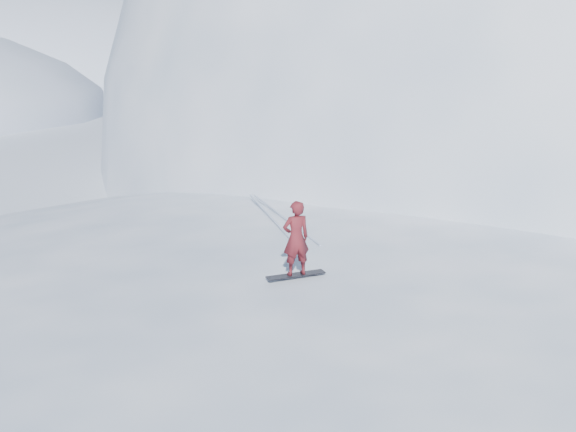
# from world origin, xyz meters

# --- Properties ---
(ground) EXTENTS (400.00, 400.00, 0.00)m
(ground) POSITION_xyz_m (0.00, 0.00, 0.00)
(ground) COLOR white
(ground) RESTS_ON ground
(near_ridge) EXTENTS (36.00, 28.00, 4.80)m
(near_ridge) POSITION_xyz_m (1.00, 3.00, 0.00)
(near_ridge) COLOR white
(near_ridge) RESTS_ON ground
(summit_peak) EXTENTS (60.00, 56.00, 56.00)m
(summit_peak) POSITION_xyz_m (22.00, 26.00, 0.00)
(summit_peak) COLOR white
(summit_peak) RESTS_ON ground
(peak_shoulder) EXTENTS (28.00, 24.00, 18.00)m
(peak_shoulder) POSITION_xyz_m (10.00, 20.00, 0.00)
(peak_shoulder) COLOR white
(peak_shoulder) RESTS_ON ground
(wind_bumps) EXTENTS (16.00, 14.40, 1.00)m
(wind_bumps) POSITION_xyz_m (-0.56, 2.12, 0.00)
(wind_bumps) COLOR white
(wind_bumps) RESTS_ON ground
(snowboard) EXTENTS (1.37, 0.51, 0.02)m
(snowboard) POSITION_xyz_m (-1.04, 0.09, 2.41)
(snowboard) COLOR black
(snowboard) RESTS_ON near_ridge
(snowboarder) EXTENTS (0.68, 0.51, 1.68)m
(snowboarder) POSITION_xyz_m (-1.04, 0.09, 3.26)
(snowboarder) COLOR maroon
(snowboarder) RESTS_ON snowboard
(board_tracks) EXTENTS (1.15, 5.98, 0.04)m
(board_tracks) POSITION_xyz_m (-0.68, 5.04, 2.42)
(board_tracks) COLOR silver
(board_tracks) RESTS_ON ground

